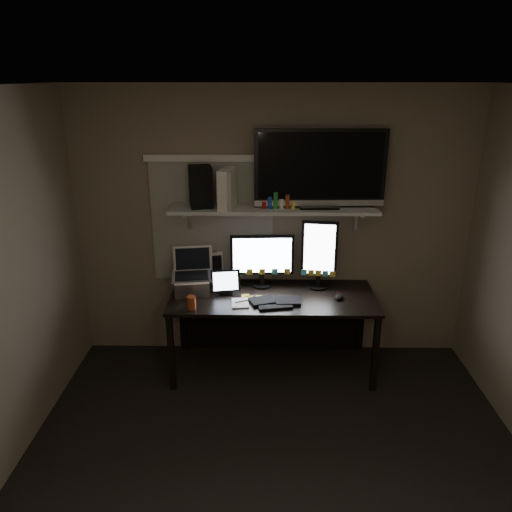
{
  "coord_description": "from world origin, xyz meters",
  "views": [
    {
      "loc": [
        -0.09,
        -2.58,
        2.56
      ],
      "look_at": [
        -0.15,
        1.25,
        1.17
      ],
      "focal_mm": 35.0,
      "sensor_mm": 36.0,
      "label": 1
    }
  ],
  "objects_px": {
    "game_console": "(227,188)",
    "speaker": "(201,187)",
    "laptop": "(191,272)",
    "cup": "(191,303)",
    "tv": "(320,169)",
    "mouse": "(339,297)",
    "monitor_landscape": "(262,260)",
    "tablet": "(226,282)",
    "keyboard": "(275,301)",
    "monitor_portrait": "(319,254)",
    "desk": "(272,308)"
  },
  "relations": [
    {
      "from": "desk",
      "to": "speaker",
      "type": "xyz_separation_m",
      "value": [
        -0.63,
        0.1,
        1.1
      ]
    },
    {
      "from": "mouse",
      "to": "laptop",
      "type": "height_order",
      "value": "laptop"
    },
    {
      "from": "tv",
      "to": "tablet",
      "type": "bearing_deg",
      "value": -170.43
    },
    {
      "from": "tablet",
      "to": "cup",
      "type": "bearing_deg",
      "value": -140.51
    },
    {
      "from": "tablet",
      "to": "speaker",
      "type": "relative_size",
      "value": 0.74
    },
    {
      "from": "monitor_portrait",
      "to": "speaker",
      "type": "xyz_separation_m",
      "value": [
        -1.04,
        0.03,
        0.61
      ]
    },
    {
      "from": "monitor_landscape",
      "to": "monitor_portrait",
      "type": "distance_m",
      "value": 0.51
    },
    {
      "from": "keyboard",
      "to": "mouse",
      "type": "distance_m",
      "value": 0.56
    },
    {
      "from": "tablet",
      "to": "game_console",
      "type": "bearing_deg",
      "value": 72.9
    },
    {
      "from": "monitor_portrait",
      "to": "cup",
      "type": "relative_size",
      "value": 5.75
    },
    {
      "from": "desk",
      "to": "tablet",
      "type": "xyz_separation_m",
      "value": [
        -0.42,
        -0.09,
        0.29
      ]
    },
    {
      "from": "monitor_portrait",
      "to": "cup",
      "type": "xyz_separation_m",
      "value": [
        -1.09,
        -0.46,
        -0.26
      ]
    },
    {
      "from": "speaker",
      "to": "game_console",
      "type": "bearing_deg",
      "value": -23.01
    },
    {
      "from": "monitor_portrait",
      "to": "keyboard",
      "type": "bearing_deg",
      "value": -132.27
    },
    {
      "from": "keyboard",
      "to": "desk",
      "type": "bearing_deg",
      "value": 83.72
    },
    {
      "from": "mouse",
      "to": "laptop",
      "type": "bearing_deg",
      "value": -166.61
    },
    {
      "from": "desk",
      "to": "tablet",
      "type": "height_order",
      "value": "tablet"
    },
    {
      "from": "monitor_landscape",
      "to": "speaker",
      "type": "relative_size",
      "value": 1.64
    },
    {
      "from": "cup",
      "to": "game_console",
      "type": "height_order",
      "value": "game_console"
    },
    {
      "from": "cup",
      "to": "game_console",
      "type": "bearing_deg",
      "value": 57.29
    },
    {
      "from": "tablet",
      "to": "speaker",
      "type": "xyz_separation_m",
      "value": [
        -0.21,
        0.18,
        0.81
      ]
    },
    {
      "from": "cup",
      "to": "speaker",
      "type": "xyz_separation_m",
      "value": [
        0.05,
        0.49,
        0.87
      ]
    },
    {
      "from": "desk",
      "to": "game_console",
      "type": "xyz_separation_m",
      "value": [
        -0.4,
        0.05,
        1.1
      ]
    },
    {
      "from": "desk",
      "to": "keyboard",
      "type": "bearing_deg",
      "value": -85.91
    },
    {
      "from": "game_console",
      "to": "speaker",
      "type": "height_order",
      "value": "speaker"
    },
    {
      "from": "tablet",
      "to": "cup",
      "type": "relative_size",
      "value": 2.33
    },
    {
      "from": "tablet",
      "to": "speaker",
      "type": "distance_m",
      "value": 0.86
    },
    {
      "from": "laptop",
      "to": "game_console",
      "type": "distance_m",
      "value": 0.8
    },
    {
      "from": "laptop",
      "to": "cup",
      "type": "distance_m",
      "value": 0.36
    },
    {
      "from": "desk",
      "to": "keyboard",
      "type": "relative_size",
      "value": 4.11
    },
    {
      "from": "monitor_portrait",
      "to": "game_console",
      "type": "xyz_separation_m",
      "value": [
        -0.81,
        -0.02,
        0.6
      ]
    },
    {
      "from": "monitor_landscape",
      "to": "tablet",
      "type": "xyz_separation_m",
      "value": [
        -0.32,
        -0.18,
        -0.14
      ]
    },
    {
      "from": "mouse",
      "to": "tablet",
      "type": "relative_size",
      "value": 0.43
    },
    {
      "from": "monitor_portrait",
      "to": "tv",
      "type": "xyz_separation_m",
      "value": [
        -0.02,
        0.01,
        0.76
      ]
    },
    {
      "from": "cup",
      "to": "game_console",
      "type": "relative_size",
      "value": 0.33
    },
    {
      "from": "desk",
      "to": "monitor_portrait",
      "type": "height_order",
      "value": "monitor_portrait"
    },
    {
      "from": "keyboard",
      "to": "tablet",
      "type": "bearing_deg",
      "value": 147.71
    },
    {
      "from": "game_console",
      "to": "tablet",
      "type": "bearing_deg",
      "value": -83.78
    },
    {
      "from": "game_console",
      "to": "monitor_landscape",
      "type": "bearing_deg",
      "value": 22.11
    },
    {
      "from": "cup",
      "to": "monitor_landscape",
      "type": "bearing_deg",
      "value": 39.64
    },
    {
      "from": "monitor_portrait",
      "to": "mouse",
      "type": "xyz_separation_m",
      "value": [
        0.16,
        -0.25,
        -0.3
      ]
    },
    {
      "from": "tablet",
      "to": "mouse",
      "type": "bearing_deg",
      "value": -14.89
    },
    {
      "from": "monitor_landscape",
      "to": "monitor_portrait",
      "type": "bearing_deg",
      "value": -5.08
    },
    {
      "from": "monitor_landscape",
      "to": "mouse",
      "type": "relative_size",
      "value": 5.17
    },
    {
      "from": "desk",
      "to": "laptop",
      "type": "bearing_deg",
      "value": -174.92
    },
    {
      "from": "tablet",
      "to": "laptop",
      "type": "relative_size",
      "value": 0.67
    },
    {
      "from": "monitor_landscape",
      "to": "tablet",
      "type": "bearing_deg",
      "value": -152.66
    },
    {
      "from": "cup",
      "to": "tv",
      "type": "xyz_separation_m",
      "value": [
        1.07,
        0.47,
        1.03
      ]
    },
    {
      "from": "tablet",
      "to": "game_console",
      "type": "xyz_separation_m",
      "value": [
        0.02,
        0.14,
        0.81
      ]
    },
    {
      "from": "laptop",
      "to": "game_console",
      "type": "height_order",
      "value": "game_console"
    }
  ]
}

